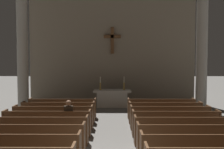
% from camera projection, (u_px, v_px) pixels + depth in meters
% --- Properties ---
extents(pew_left_row_3, '(3.15, 0.50, 0.95)m').
position_uv_depth(pew_left_row_3, '(30.00, 139.00, 7.86)').
color(pew_left_row_3, brown).
rests_on(pew_left_row_3, ground).
extents(pew_left_row_4, '(3.15, 0.50, 0.95)m').
position_uv_depth(pew_left_row_4, '(40.00, 130.00, 8.86)').
color(pew_left_row_4, brown).
rests_on(pew_left_row_4, ground).
extents(pew_left_row_5, '(3.15, 0.50, 0.95)m').
position_uv_depth(pew_left_row_5, '(47.00, 123.00, 9.86)').
color(pew_left_row_5, brown).
rests_on(pew_left_row_5, ground).
extents(pew_left_row_6, '(3.15, 0.50, 0.95)m').
position_uv_depth(pew_left_row_6, '(53.00, 117.00, 10.85)').
color(pew_left_row_6, brown).
rests_on(pew_left_row_6, ground).
extents(pew_left_row_7, '(3.15, 0.50, 0.95)m').
position_uv_depth(pew_left_row_7, '(58.00, 112.00, 11.85)').
color(pew_left_row_7, brown).
rests_on(pew_left_row_7, ground).
extents(pew_left_row_8, '(3.15, 0.50, 0.95)m').
position_uv_depth(pew_left_row_8, '(63.00, 108.00, 12.85)').
color(pew_left_row_8, brown).
rests_on(pew_left_row_8, ground).
extents(pew_right_row_3, '(3.15, 0.50, 0.95)m').
position_uv_depth(pew_right_row_3, '(191.00, 139.00, 7.84)').
color(pew_right_row_3, brown).
rests_on(pew_right_row_3, ground).
extents(pew_right_row_4, '(3.15, 0.50, 0.95)m').
position_uv_depth(pew_right_row_4, '(183.00, 130.00, 8.83)').
color(pew_right_row_4, brown).
rests_on(pew_right_row_4, ground).
extents(pew_right_row_5, '(3.15, 0.50, 0.95)m').
position_uv_depth(pew_right_row_5, '(176.00, 123.00, 9.83)').
color(pew_right_row_5, brown).
rests_on(pew_right_row_5, ground).
extents(pew_right_row_6, '(3.15, 0.50, 0.95)m').
position_uv_depth(pew_right_row_6, '(170.00, 117.00, 10.83)').
color(pew_right_row_6, brown).
rests_on(pew_right_row_6, ground).
extents(pew_right_row_7, '(3.15, 0.50, 0.95)m').
position_uv_depth(pew_right_row_7, '(165.00, 112.00, 11.83)').
color(pew_right_row_7, brown).
rests_on(pew_right_row_7, ground).
extents(pew_right_row_8, '(3.15, 0.50, 0.95)m').
position_uv_depth(pew_right_row_8, '(161.00, 108.00, 12.83)').
color(pew_right_row_8, brown).
rests_on(pew_right_row_8, ground).
extents(column_left_second, '(0.88, 0.88, 6.90)m').
position_uv_depth(column_left_second, '(22.00, 49.00, 14.60)').
color(column_left_second, '#9E998E').
rests_on(column_left_second, ground).
extents(column_right_second, '(0.88, 0.88, 6.90)m').
position_uv_depth(column_right_second, '(202.00, 49.00, 14.55)').
color(column_right_second, '#9E998E').
rests_on(column_right_second, ground).
extents(altar, '(2.20, 0.90, 1.01)m').
position_uv_depth(altar, '(112.00, 98.00, 15.95)').
color(altar, '#BCB7AD').
rests_on(altar, ground).
extents(candlestick_left, '(0.16, 0.16, 0.78)m').
position_uv_depth(candlestick_left, '(100.00, 86.00, 15.91)').
color(candlestick_left, '#B79338').
rests_on(candlestick_left, altar).
extents(candlestick_right, '(0.16, 0.16, 0.78)m').
position_uv_depth(candlestick_right, '(124.00, 86.00, 15.91)').
color(candlestick_right, '#B79338').
rests_on(candlestick_right, altar).
extents(apse_with_cross, '(10.60, 0.45, 7.28)m').
position_uv_depth(apse_with_cross, '(112.00, 46.00, 17.50)').
color(apse_with_cross, gray).
rests_on(apse_with_cross, ground).
extents(lone_worshipper, '(0.32, 0.43, 1.32)m').
position_uv_depth(lone_worshipper, '(69.00, 117.00, 9.88)').
color(lone_worshipper, '#26262B').
rests_on(lone_worshipper, ground).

